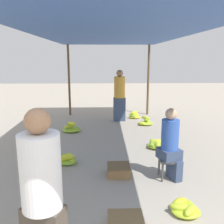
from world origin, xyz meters
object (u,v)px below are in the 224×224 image
object	(u,v)px
stool	(169,162)
banana_pile_left_0	(44,208)
vendor_foreground	(42,198)
vendor_seated	(171,143)
crate_near	(119,170)
shopper_walking_mid	(120,95)
banana_pile_right_0	(185,208)
banana_pile_left_1	(67,159)
banana_pile_right_1	(134,116)
banana_pile_right_3	(156,144)
banana_pile_left_2	(72,128)
banana_pile_right_2	(146,121)

from	to	relation	value
stool	banana_pile_left_0	size ratio (longest dim) A/B	0.82
banana_pile_left_0	vendor_foreground	bearing A→B (deg)	-75.02
vendor_seated	crate_near	xyz separation A→B (m)	(-0.89, 0.16, -0.56)
banana_pile_left_0	shopper_walking_mid	world-z (taller)	shopper_walking_mid
vendor_seated	banana_pile_right_0	distance (m)	1.18
banana_pile_left_1	crate_near	xyz separation A→B (m)	(1.01, -0.54, -0.01)
vendor_foreground	stool	world-z (taller)	vendor_foreground
vendor_foreground	stool	distance (m)	2.71
banana_pile_right_0	banana_pile_right_1	world-z (taller)	banana_pile_right_1
crate_near	banana_pile_right_3	bearing A→B (deg)	54.24
stool	crate_near	distance (m)	0.91
banana_pile_right_3	shopper_walking_mid	distance (m)	2.88
vendor_seated	crate_near	distance (m)	1.07
crate_near	shopper_walking_mid	xyz separation A→B (m)	(0.26, 4.03, 0.80)
banana_pile_left_0	vendor_seated	bearing A→B (deg)	26.15
banana_pile_right_1	shopper_walking_mid	xyz separation A→B (m)	(-0.54, -0.34, 0.80)
stool	crate_near	size ratio (longest dim) A/B	0.91
stool	banana_pile_left_2	bearing A→B (deg)	125.25
vendor_seated	banana_pile_left_1	world-z (taller)	vendor_seated
banana_pile_left_0	shopper_walking_mid	size ratio (longest dim) A/B	0.27
banana_pile_right_1	banana_pile_left_2	bearing A→B (deg)	-142.15
stool	banana_pile_left_1	bearing A→B (deg)	159.90
vendor_foreground	banana_pile_left_1	xyz separation A→B (m)	(-0.20, 2.74, -0.78)
vendor_seated	shopper_walking_mid	bearing A→B (deg)	98.61
vendor_foreground	vendor_seated	distance (m)	2.67
banana_pile_right_2	crate_near	xyz separation A→B (m)	(-1.08, -3.50, -0.02)
vendor_foreground	banana_pile_left_1	world-z (taller)	vendor_foreground
banana_pile_left_2	banana_pile_right_2	size ratio (longest dim) A/B	1.04
crate_near	banana_pile_right_0	bearing A→B (deg)	-54.13
banana_pile_left_1	banana_pile_right_0	distance (m)	2.54
banana_pile_left_0	banana_pile_right_2	distance (m)	5.11
banana_pile_right_0	stool	bearing A→B (deg)	88.69
banana_pile_left_1	banana_pile_left_2	xyz separation A→B (m)	(-0.20, 2.26, -0.01)
stool	banana_pile_left_2	world-z (taller)	stool
banana_pile_right_1	crate_near	bearing A→B (deg)	-100.40
banana_pile_left_0	banana_pile_right_3	bearing A→B (deg)	50.20
vendor_seated	banana_pile_right_3	distance (m)	1.61
vendor_foreground	banana_pile_right_0	distance (m)	2.11
banana_pile_left_1	crate_near	bearing A→B (deg)	-28.16
shopper_walking_mid	banana_pile_left_1	bearing A→B (deg)	-110.07
vendor_seated	banana_pile_right_2	bearing A→B (deg)	87.02
banana_pile_right_3	banana_pile_left_1	bearing A→B (deg)	-157.81
vendor_seated	banana_pile_right_3	xyz separation A→B (m)	(0.08, 1.51, -0.56)
vendor_foreground	banana_pile_right_1	world-z (taller)	vendor_foreground
vendor_seated	crate_near	size ratio (longest dim) A/B	3.09
banana_pile_left_2	banana_pile_right_0	size ratio (longest dim) A/B	1.10
banana_pile_left_2	banana_pile_right_3	bearing A→B (deg)	-33.54
banana_pile_left_2	shopper_walking_mid	world-z (taller)	shopper_walking_mid
vendor_foreground	banana_pile_right_2	bearing A→B (deg)	71.59
vendor_foreground	banana_pile_right_2	world-z (taller)	vendor_foreground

